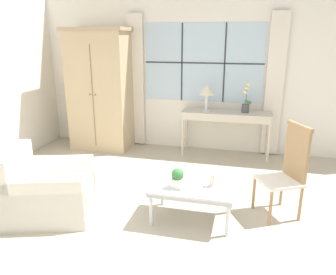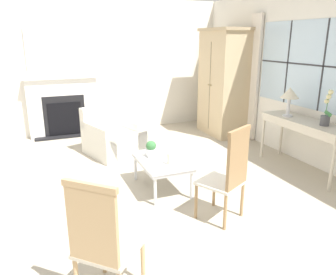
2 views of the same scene
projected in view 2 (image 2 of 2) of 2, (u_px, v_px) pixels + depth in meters
ground_plane at (126, 186)px, 4.61m from camera, size 14.00×14.00×0.00m
wall_back_windowed at (305, 77)px, 5.29m from camera, size 7.20×0.14×2.80m
wall_left at (114, 67)px, 7.10m from camera, size 0.06×7.20×2.80m
fireplace at (63, 101)px, 6.78m from camera, size 0.34×1.48×2.20m
armoire at (223, 82)px, 6.86m from camera, size 1.15×0.70×2.19m
console_table at (306, 126)px, 4.95m from camera, size 1.53×0.48×0.80m
table_lamp at (290, 94)px, 5.11m from camera, size 0.29×0.29×0.46m
potted_orchid at (326, 113)px, 4.61m from camera, size 0.16×0.13×0.51m
armchair_upholstered at (113, 138)px, 5.81m from camera, size 1.11×1.05×0.82m
side_chair_wooden at (229, 171)px, 3.57m from camera, size 0.59×0.59×1.10m
accent_chair_wooden at (101, 238)px, 2.41m from camera, size 0.62×0.62×1.06m
coffee_table at (162, 162)px, 4.41m from camera, size 0.94×0.60×0.43m
potted_plant_small at (151, 149)px, 4.47m from camera, size 0.14×0.14×0.23m
pillar_candle at (169, 159)px, 4.20m from camera, size 0.09×0.09×0.16m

